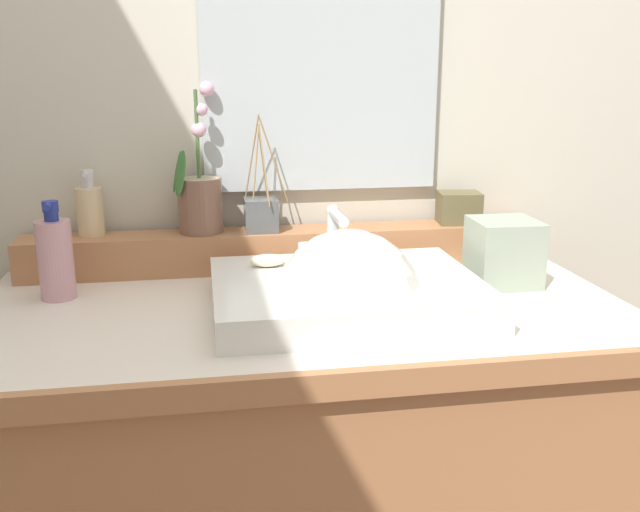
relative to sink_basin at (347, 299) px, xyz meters
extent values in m
cube|color=beige|center=(-0.07, 0.48, 0.46)|extent=(2.72, 0.20, 2.66)
cube|color=#AB7149|center=(-0.07, 0.05, -0.46)|extent=(1.20, 0.62, 0.81)
cube|color=silver|center=(-0.07, 0.05, -0.04)|extent=(1.22, 0.64, 0.04)
cube|color=#AB7149|center=(-0.07, -0.27, -0.04)|extent=(1.22, 0.02, 0.04)
cube|color=#AB7149|center=(-0.07, 0.31, 0.02)|extent=(1.15, 0.10, 0.09)
cube|color=white|center=(0.00, 0.01, 0.01)|extent=(0.49, 0.39, 0.06)
sphere|color=white|center=(0.00, -0.01, 0.00)|extent=(0.27, 0.27, 0.27)
cylinder|color=silver|center=(0.00, 0.15, 0.09)|extent=(0.02, 0.02, 0.10)
cylinder|color=silver|center=(0.00, 0.09, 0.14)|extent=(0.02, 0.11, 0.02)
sphere|color=silver|center=(0.00, 0.15, 0.14)|extent=(0.03, 0.03, 0.03)
cylinder|color=silver|center=(-0.05, 0.15, 0.05)|extent=(0.03, 0.03, 0.04)
cylinder|color=silver|center=(0.06, 0.15, 0.05)|extent=(0.03, 0.03, 0.04)
ellipsoid|color=beige|center=(-0.13, 0.12, 0.05)|extent=(0.07, 0.04, 0.02)
cylinder|color=brown|center=(-0.26, 0.31, 0.12)|extent=(0.10, 0.10, 0.12)
cylinder|color=tan|center=(-0.26, 0.31, 0.18)|extent=(0.08, 0.08, 0.01)
cylinder|color=#476B38|center=(-0.26, 0.31, 0.28)|extent=(0.01, 0.01, 0.19)
ellipsoid|color=#387033|center=(-0.30, 0.28, 0.20)|extent=(0.04, 0.04, 0.10)
ellipsoid|color=#387033|center=(-0.31, 0.31, 0.20)|extent=(0.03, 0.03, 0.09)
ellipsoid|color=#387033|center=(-0.30, 0.31, 0.20)|extent=(0.03, 0.03, 0.08)
sphere|color=#EAB2CB|center=(-0.26, 0.32, 0.29)|extent=(0.03, 0.03, 0.03)
sphere|color=#EAB2CB|center=(-0.25, 0.32, 0.33)|extent=(0.03, 0.03, 0.03)
sphere|color=#EAB2CB|center=(-0.24, 0.34, 0.37)|extent=(0.03, 0.03, 0.03)
cylinder|color=beige|center=(-0.49, 0.32, 0.12)|extent=(0.06, 0.06, 0.10)
cylinder|color=silver|center=(-0.49, 0.32, 0.18)|extent=(0.02, 0.02, 0.02)
cylinder|color=silver|center=(-0.49, 0.32, 0.20)|extent=(0.03, 0.03, 0.02)
cylinder|color=silver|center=(-0.49, 0.31, 0.20)|extent=(0.01, 0.03, 0.01)
cube|color=#505253|center=(-0.13, 0.31, 0.10)|extent=(0.07, 0.07, 0.07)
cylinder|color=#9E7A4C|center=(-0.10, 0.31, 0.22)|extent=(0.06, 0.01, 0.19)
cylinder|color=#9E7A4C|center=(-0.12, 0.32, 0.20)|extent=(0.02, 0.04, 0.15)
cylinder|color=#9E7A4C|center=(-0.15, 0.32, 0.22)|extent=(0.04, 0.04, 0.19)
cylinder|color=#9E7A4C|center=(-0.14, 0.30, 0.21)|extent=(0.02, 0.02, 0.17)
cylinder|color=#9E7A4C|center=(-0.12, 0.28, 0.21)|extent=(0.02, 0.05, 0.16)
cube|color=brown|center=(0.33, 0.31, 0.10)|extent=(0.10, 0.09, 0.07)
cylinder|color=#C9939F|center=(-0.54, 0.16, 0.06)|extent=(0.07, 0.07, 0.15)
cylinder|color=navy|center=(-0.54, 0.16, 0.14)|extent=(0.03, 0.03, 0.02)
cylinder|color=navy|center=(-0.54, 0.16, 0.16)|extent=(0.03, 0.03, 0.02)
cylinder|color=navy|center=(-0.54, 0.14, 0.16)|extent=(0.01, 0.04, 0.01)
cube|color=#93A38F|center=(0.35, 0.11, 0.05)|extent=(0.13, 0.13, 0.13)
cube|color=silver|center=(0.01, 0.37, 0.42)|extent=(0.53, 0.02, 0.56)
camera|label=1|loc=(-0.25, -1.19, 0.41)|focal=39.12mm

